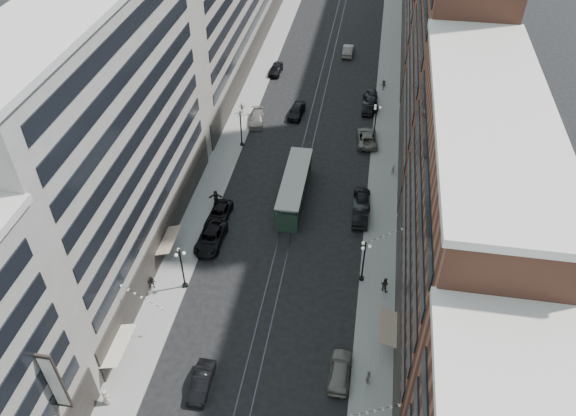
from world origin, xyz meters
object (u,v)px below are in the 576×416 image
Objects in this scene: car_extra_1 at (362,198)px; car_9 at (276,69)px; pedestrian_6 at (242,108)px; pedestrian_1 at (106,397)px; streetcar at (295,189)px; pedestrian_2 at (152,282)px; car_4 at (340,371)px; car_14 at (348,51)px; pedestrian_8 at (393,170)px; car_11 at (367,138)px; car_8 at (257,119)px; pedestrian_4 at (368,377)px; lamppost_se_far at (364,260)px; car_extra_0 at (372,95)px; car_2 at (211,238)px; lamppost_sw_mid at (241,127)px; car_13 at (296,111)px; car_10 at (360,213)px; car_5 at (202,382)px; pedestrian_9 at (384,85)px; car_extra_2 at (368,107)px; pedestrian_5 at (216,197)px; pedestrian_7 at (385,284)px; car_7 at (219,214)px; lamppost_sw_far at (182,267)px; lamppost_se_mid at (376,120)px; car_12 at (371,101)px.

car_9 is at bearing -66.05° from car_extra_1.
pedestrian_1 is at bearing 84.54° from pedestrian_6.
pedestrian_2 is at bearing -126.07° from streetcar.
car_4 reaches higher than car_14.
pedestrian_1 reaches higher than pedestrian_8.
car_11 is 3.61× the size of pedestrian_6.
car_8 is at bearing -47.57° from car_extra_1.
pedestrian_4 is 45.98m from car_8.
car_9 is at bearing -54.31° from car_11.
car_8 is at bearing 120.90° from lamppost_se_far.
car_extra_0 is at bearing -96.31° from car_11.
streetcar is 2.13× the size of car_2.
lamppost_sw_mid is at bearing -54.11° from pedestrian_8.
car_13 is 8.39m from pedestrian_6.
car_extra_0 is at bearing -91.65° from car_10.
car_5 is 0.91× the size of car_8.
car_11 is at bearing 12.11° from lamppost_sw_mid.
car_4 is 54.66m from pedestrian_9.
car_extra_2 is at bearing -120.16° from pedestrian_8.
pedestrian_5 reaches higher than pedestrian_7.
car_extra_0 is (8.40, 27.11, -0.93)m from streetcar.
pedestrian_6 is at bearing 98.78° from car_7.
car_14 is 27.27m from pedestrian_6.
pedestrian_9 reaches higher than pedestrian_4.
pedestrian_7 is (20.03, -30.59, 0.32)m from car_8.
car_7 is at bearing 0.55° from pedestrian_7.
lamppost_se_far is 26.86m from car_11.
car_11 is 15.82m from pedestrian_9.
lamppost_sw_far is at bearing -96.56° from car_2.
pedestrian_7 is at bearing 98.38° from car_14.
lamppost_se_mid reaches higher than pedestrian_2.
car_2 is at bearing -92.40° from pedestrian_5.
pedestrian_2 is at bearing 50.90° from car_11.
streetcar is 7.06× the size of pedestrian_7.
lamppost_se_mid is 1.11× the size of car_4.
car_10 is 1.32× the size of car_extra_0.
pedestrian_9 is (-1.99, 23.03, 0.06)m from pedestrian_8.
streetcar is 22.35m from pedestrian_6.
car_8 is 25.62m from car_10.
car_extra_1 is at bearing 32.57° from car_2.
lamppost_sw_mid is 1.08× the size of car_14.
car_2 is at bearing -95.31° from car_13.
car_2 is 19.50m from car_extra_1.
car_8 is 1.06× the size of car_9.
lamppost_se_mid is 3.07× the size of pedestrian_1.
car_8 is at bearing -87.35° from car_9.
lamppost_se_mid reaches higher than car_11.
pedestrian_5 is at bearing 71.50° from pedestrian_2.
lamppost_sw_far is 44.79m from car_12.
car_10 is at bearing 27.17° from pedestrian_4.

